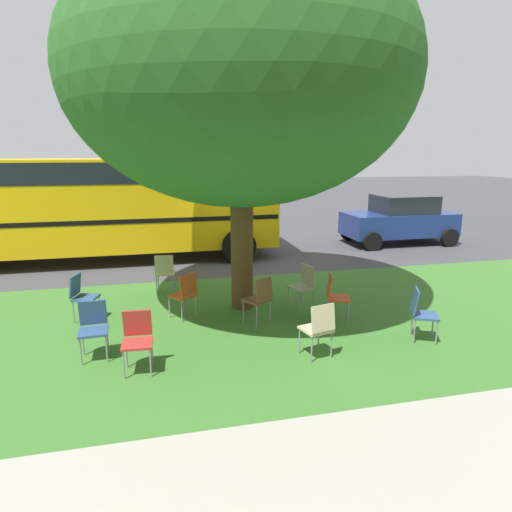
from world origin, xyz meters
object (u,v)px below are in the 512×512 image
at_px(street_tree, 241,77).
at_px(chair_5, 421,311).
at_px(chair_2, 260,297).
at_px(chair_3, 82,294).
at_px(chair_8, 137,336).
at_px(chair_6, 335,294).
at_px(school_bus, 91,200).
at_px(chair_9, 165,270).
at_px(parked_car, 400,219).
at_px(chair_7, 185,292).
at_px(chair_1, 93,325).
at_px(chair_4, 303,283).
at_px(chair_0, 319,326).

height_order(street_tree, chair_5, street_tree).
xyz_separation_m(chair_2, chair_5, (-2.43, 1.29, 0.00)).
height_order(chair_3, chair_8, same).
relative_size(chair_3, chair_8, 1.00).
bearing_deg(street_tree, chair_8, 48.76).
bearing_deg(street_tree, chair_3, 0.61).
height_order(chair_2, chair_5, same).
relative_size(chair_6, school_bus, 0.08).
distance_m(chair_8, chair_9, 3.55).
bearing_deg(chair_9, chair_3, 40.41).
xyz_separation_m(parked_car, school_bus, (9.87, 0.16, 0.92)).
relative_size(chair_9, parked_car, 0.24).
distance_m(chair_2, chair_9, 2.75).
bearing_deg(chair_8, street_tree, -131.24).
bearing_deg(chair_3, chair_7, 169.76).
xyz_separation_m(chair_6, chair_9, (3.02, -2.38, 0.00)).
relative_size(chair_1, parked_car, 0.24).
relative_size(chair_1, chair_8, 1.00).
xyz_separation_m(chair_6, chair_7, (2.70, -0.73, 0.00)).
bearing_deg(chair_5, chair_7, -26.46).
xyz_separation_m(chair_4, school_bus, (4.58, -5.14, 1.24)).
bearing_deg(chair_3, street_tree, -179.39).
distance_m(parked_car, school_bus, 9.91).
bearing_deg(chair_5, chair_8, 0.14).
bearing_deg(school_bus, chair_3, 94.19).
xyz_separation_m(chair_7, chair_9, (0.33, -1.65, 0.00)).
height_order(chair_5, chair_6, same).
height_order(chair_7, chair_8, same).
distance_m(chair_1, school_bus, 6.65).
xyz_separation_m(chair_0, chair_7, (1.85, -2.09, 0.00)).
height_order(chair_2, parked_car, parked_car).
height_order(chair_1, chair_5, same).
height_order(street_tree, chair_0, street_tree).
distance_m(chair_0, chair_8, 2.65).
xyz_separation_m(street_tree, parked_car, (-6.48, -4.99, -3.54)).
height_order(chair_0, chair_7, same).
relative_size(chair_4, chair_9, 1.00).
relative_size(chair_8, parked_car, 0.24).
relative_size(street_tree, parked_car, 1.81).
relative_size(chair_5, chair_8, 1.00).
bearing_deg(chair_0, school_bus, -60.81).
xyz_separation_m(chair_0, chair_6, (-0.84, -1.36, 0.00)).
relative_size(chair_0, chair_8, 1.00).
bearing_deg(chair_6, chair_4, -66.76).
xyz_separation_m(chair_2, chair_6, (-1.39, 0.16, 0.00)).
distance_m(chair_3, chair_8, 2.45).
relative_size(chair_1, chair_2, 1.00).
relative_size(chair_0, chair_7, 1.00).
relative_size(street_tree, chair_7, 7.62).
height_order(chair_4, parked_car, parked_car).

